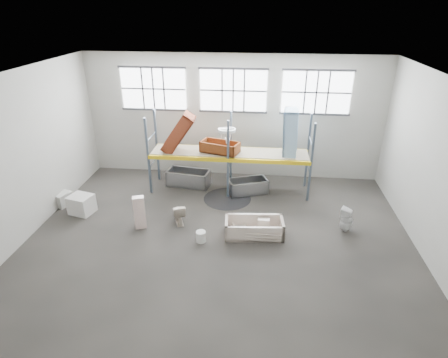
# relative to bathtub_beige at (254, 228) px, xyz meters

# --- Properties ---
(floor) EXTENTS (12.00, 10.00, 0.10)m
(floor) POSITION_rel_bathtub_beige_xyz_m (-1.08, -0.40, -0.32)
(floor) COLOR #4D4842
(floor) RESTS_ON ground
(ceiling) EXTENTS (12.00, 10.00, 0.10)m
(ceiling) POSITION_rel_bathtub_beige_xyz_m (-1.08, -0.40, 4.78)
(ceiling) COLOR silver
(ceiling) RESTS_ON ground
(wall_back) EXTENTS (12.00, 0.10, 5.00)m
(wall_back) POSITION_rel_bathtub_beige_xyz_m (-1.08, 4.65, 2.23)
(wall_back) COLOR #A8A69B
(wall_back) RESTS_ON ground
(wall_front) EXTENTS (12.00, 0.10, 5.00)m
(wall_front) POSITION_rel_bathtub_beige_xyz_m (-1.08, -5.45, 2.23)
(wall_front) COLOR #ADABA0
(wall_front) RESTS_ON ground
(wall_left) EXTENTS (0.10, 10.00, 5.00)m
(wall_left) POSITION_rel_bathtub_beige_xyz_m (-7.13, -0.40, 2.23)
(wall_left) COLOR #A3A196
(wall_left) RESTS_ON ground
(wall_right) EXTENTS (0.10, 10.00, 5.00)m
(wall_right) POSITION_rel_bathtub_beige_xyz_m (4.97, -0.40, 2.23)
(wall_right) COLOR #A7A59A
(wall_right) RESTS_ON ground
(window_left) EXTENTS (2.60, 0.04, 1.60)m
(window_left) POSITION_rel_bathtub_beige_xyz_m (-4.28, 4.54, 3.33)
(window_left) COLOR white
(window_left) RESTS_ON wall_back
(window_mid) EXTENTS (2.60, 0.04, 1.60)m
(window_mid) POSITION_rel_bathtub_beige_xyz_m (-1.08, 4.54, 3.33)
(window_mid) COLOR white
(window_mid) RESTS_ON wall_back
(window_right) EXTENTS (2.60, 0.04, 1.60)m
(window_right) POSITION_rel_bathtub_beige_xyz_m (2.12, 4.54, 3.33)
(window_right) COLOR white
(window_right) RESTS_ON wall_back
(rack_upright_la) EXTENTS (0.08, 0.08, 3.00)m
(rack_upright_la) POSITION_rel_bathtub_beige_xyz_m (-4.08, 2.50, 1.23)
(rack_upright_la) COLOR slate
(rack_upright_la) RESTS_ON floor
(rack_upright_lb) EXTENTS (0.08, 0.08, 3.00)m
(rack_upright_lb) POSITION_rel_bathtub_beige_xyz_m (-4.08, 3.70, 1.23)
(rack_upright_lb) COLOR slate
(rack_upright_lb) RESTS_ON floor
(rack_upright_ma) EXTENTS (0.08, 0.08, 3.00)m
(rack_upright_ma) POSITION_rel_bathtub_beige_xyz_m (-1.08, 2.50, 1.23)
(rack_upright_ma) COLOR slate
(rack_upright_ma) RESTS_ON floor
(rack_upright_mb) EXTENTS (0.08, 0.08, 3.00)m
(rack_upright_mb) POSITION_rel_bathtub_beige_xyz_m (-1.08, 3.70, 1.23)
(rack_upright_mb) COLOR slate
(rack_upright_mb) RESTS_ON floor
(rack_upright_ra) EXTENTS (0.08, 0.08, 3.00)m
(rack_upright_ra) POSITION_rel_bathtub_beige_xyz_m (1.92, 2.50, 1.23)
(rack_upright_ra) COLOR slate
(rack_upright_ra) RESTS_ON floor
(rack_upright_rb) EXTENTS (0.08, 0.08, 3.00)m
(rack_upright_rb) POSITION_rel_bathtub_beige_xyz_m (1.92, 3.70, 1.23)
(rack_upright_rb) COLOR slate
(rack_upright_rb) RESTS_ON floor
(rack_beam_front) EXTENTS (6.00, 0.10, 0.14)m
(rack_beam_front) POSITION_rel_bathtub_beige_xyz_m (-1.08, 2.50, 1.23)
(rack_beam_front) COLOR yellow
(rack_beam_front) RESTS_ON floor
(rack_beam_back) EXTENTS (6.00, 0.10, 0.14)m
(rack_beam_back) POSITION_rel_bathtub_beige_xyz_m (-1.08, 3.70, 1.23)
(rack_beam_back) COLOR yellow
(rack_beam_back) RESTS_ON floor
(shelf_deck) EXTENTS (5.90, 1.10, 0.03)m
(shelf_deck) POSITION_rel_bathtub_beige_xyz_m (-1.08, 3.10, 1.31)
(shelf_deck) COLOR gray
(shelf_deck) RESTS_ON floor
(wet_patch) EXTENTS (1.80, 1.80, 0.00)m
(wet_patch) POSITION_rel_bathtub_beige_xyz_m (-1.08, 2.30, -0.27)
(wet_patch) COLOR black
(wet_patch) RESTS_ON floor
(bathtub_beige) EXTENTS (1.91, 1.03, 0.54)m
(bathtub_beige) POSITION_rel_bathtub_beige_xyz_m (0.00, 0.00, 0.00)
(bathtub_beige) COLOR beige
(bathtub_beige) RESTS_ON floor
(cistern_spare) EXTENTS (0.39, 0.19, 0.36)m
(cistern_spare) POSITION_rel_bathtub_beige_xyz_m (0.29, 0.23, 0.01)
(cistern_spare) COLOR beige
(cistern_spare) RESTS_ON bathtub_beige
(sink_in_tub) EXTENTS (0.57, 0.57, 0.16)m
(sink_in_tub) POSITION_rel_bathtub_beige_xyz_m (-0.49, 0.24, -0.11)
(sink_in_tub) COLOR beige
(sink_in_tub) RESTS_ON bathtub_beige
(toilet_beige) EXTENTS (0.63, 0.81, 0.73)m
(toilet_beige) POSITION_rel_bathtub_beige_xyz_m (-2.54, 0.48, 0.09)
(toilet_beige) COLOR beige
(toilet_beige) RESTS_ON floor
(cistern_tall) EXTENTS (0.42, 0.35, 1.13)m
(cistern_tall) POSITION_rel_bathtub_beige_xyz_m (-3.73, 0.06, 0.29)
(cistern_tall) COLOR beige
(cistern_tall) RESTS_ON floor
(toilet_white) EXTENTS (0.50, 0.50, 0.84)m
(toilet_white) POSITION_rel_bathtub_beige_xyz_m (2.94, 0.55, 0.15)
(toilet_white) COLOR white
(toilet_white) RESTS_ON floor
(steel_tub_left) EXTENTS (1.78, 1.02, 0.62)m
(steel_tub_left) POSITION_rel_bathtub_beige_xyz_m (-2.76, 3.33, 0.04)
(steel_tub_left) COLOR #B5B8BE
(steel_tub_left) RESTS_ON floor
(steel_tub_right) EXTENTS (1.65, 1.17, 0.55)m
(steel_tub_right) POSITION_rel_bathtub_beige_xyz_m (-0.34, 2.89, 0.00)
(steel_tub_right) COLOR #B6B9BE
(steel_tub_right) RESTS_ON floor
(rust_tub_flat) EXTENTS (1.56, 1.07, 0.40)m
(rust_tub_flat) POSITION_rel_bathtub_beige_xyz_m (-1.43, 2.99, 1.55)
(rust_tub_flat) COLOR brown
(rust_tub_flat) RESTS_ON shelf_deck
(rust_tub_tilted) EXTENTS (1.36, 0.83, 1.61)m
(rust_tub_tilted) POSITION_rel_bathtub_beige_xyz_m (-3.00, 3.03, 2.02)
(rust_tub_tilted) COLOR maroon
(rust_tub_tilted) RESTS_ON shelf_deck
(sink_on_shelf) EXTENTS (0.78, 0.69, 0.57)m
(sink_on_shelf) POSITION_rel_bathtub_beige_xyz_m (-1.15, 2.74, 1.82)
(sink_on_shelf) COLOR white
(sink_on_shelf) RESTS_ON rust_tub_flat
(blue_tub_upright) EXTENTS (0.65, 0.89, 1.79)m
(blue_tub_upright) POSITION_rel_bathtub_beige_xyz_m (1.15, 3.13, 2.12)
(blue_tub_upright) COLOR #90B8DB
(blue_tub_upright) RESTS_ON shelf_deck
(bucket) EXTENTS (0.36, 0.36, 0.35)m
(bucket) POSITION_rel_bathtub_beige_xyz_m (-1.63, -0.53, -0.09)
(bucket) COLOR white
(bucket) RESTS_ON floor
(carton_near) EXTENTS (0.91, 0.83, 0.66)m
(carton_near) POSITION_rel_bathtub_beige_xyz_m (-6.07, 0.76, 0.06)
(carton_near) COLOR silver
(carton_near) RESTS_ON floor
(carton_far) EXTENTS (0.75, 0.75, 0.48)m
(carton_far) POSITION_rel_bathtub_beige_xyz_m (-7.06, 1.23, -0.03)
(carton_far) COLOR beige
(carton_far) RESTS_ON floor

